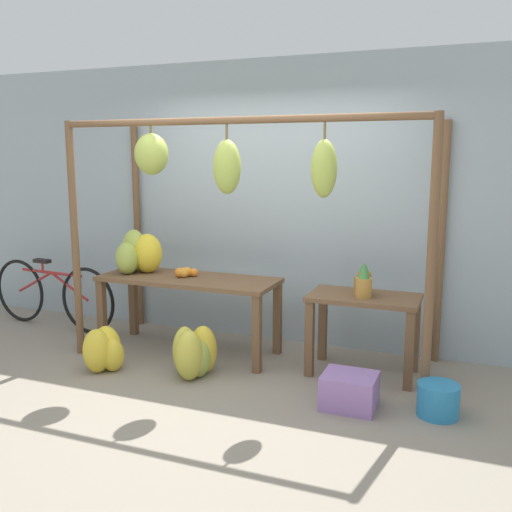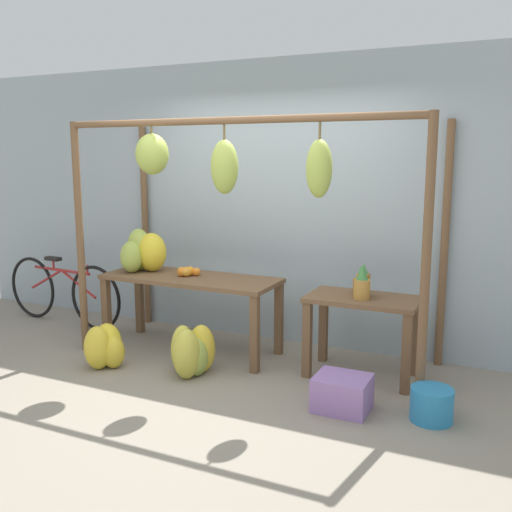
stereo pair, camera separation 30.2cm
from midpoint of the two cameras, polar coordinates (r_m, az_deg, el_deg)
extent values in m
plane|color=gray|center=(4.68, -6.47, -13.64)|extent=(20.00, 20.00, 0.00)
cube|color=#99A8B2|center=(5.71, 0.59, 5.29)|extent=(8.00, 0.08, 2.80)
cylinder|color=brown|center=(5.60, -19.13, 1.43)|extent=(0.07, 0.07, 2.18)
cylinder|color=brown|center=(4.29, 15.20, -0.85)|extent=(0.07, 0.07, 2.18)
cylinder|color=brown|center=(6.41, -13.12, 2.75)|extent=(0.07, 0.07, 2.18)
cylinder|color=brown|center=(5.30, 16.49, 1.12)|extent=(0.07, 0.07, 2.18)
cylinder|color=brown|center=(4.67, -4.50, 13.38)|extent=(3.18, 0.06, 0.06)
cylinder|color=brown|center=(5.03, -12.23, 12.26)|extent=(0.02, 0.02, 0.06)
ellipsoid|color=#9EB247|center=(5.03, -12.14, 9.93)|extent=(0.29, 0.27, 0.35)
cylinder|color=brown|center=(4.68, -4.84, 12.27)|extent=(0.02, 0.02, 0.12)
ellipsoid|color=#9EB247|center=(4.68, -4.79, 8.86)|extent=(0.23, 0.21, 0.44)
cylinder|color=brown|center=(4.38, 4.90, 12.39)|extent=(0.02, 0.02, 0.12)
ellipsoid|color=#9EB247|center=(4.38, 4.84, 8.69)|extent=(0.20, 0.18, 0.44)
cube|color=brown|center=(5.45, -8.37, -2.34)|extent=(1.71, 0.63, 0.04)
cube|color=brown|center=(5.77, -16.60, -5.72)|extent=(0.07, 0.07, 0.69)
cube|color=brown|center=(4.97, -1.67, -7.85)|extent=(0.07, 0.07, 0.69)
cube|color=brown|center=(6.18, -13.55, -4.54)|extent=(0.07, 0.07, 0.69)
cube|color=brown|center=(5.44, 0.57, -6.25)|extent=(0.07, 0.07, 0.69)
cube|color=brown|center=(4.91, 9.05, -4.14)|extent=(0.93, 0.53, 0.04)
cube|color=brown|center=(4.91, 3.61, -8.28)|extent=(0.07, 0.07, 0.66)
cube|color=brown|center=(4.74, 13.31, -9.24)|extent=(0.07, 0.07, 0.66)
cube|color=brown|center=(5.31, 5.06, -6.90)|extent=(0.07, 0.07, 0.66)
cube|color=brown|center=(5.15, 14.02, -7.71)|extent=(0.07, 0.07, 0.66)
ellipsoid|color=yellow|center=(5.71, -12.28, 0.26)|extent=(0.32, 0.29, 0.38)
ellipsoid|color=#9EB247|center=(5.77, -13.54, 0.51)|extent=(0.34, 0.33, 0.42)
ellipsoid|color=#9EB247|center=(5.68, -14.26, -0.23)|extent=(0.33, 0.33, 0.31)
sphere|color=orange|center=(5.47, -7.79, -1.65)|extent=(0.08, 0.08, 0.08)
sphere|color=orange|center=(5.48, -8.45, -1.59)|extent=(0.09, 0.09, 0.09)
sphere|color=orange|center=(5.43, -8.81, -1.71)|extent=(0.09, 0.09, 0.09)
sphere|color=orange|center=(5.50, -8.79, -1.59)|extent=(0.08, 0.08, 0.08)
sphere|color=orange|center=(5.45, -9.23, -1.66)|extent=(0.09, 0.09, 0.09)
cylinder|color=#A3702D|center=(4.92, 9.03, -2.74)|extent=(0.12, 0.12, 0.19)
cone|color=#428442|center=(4.89, 9.08, -1.14)|extent=(0.08, 0.08, 0.09)
cylinder|color=olive|center=(4.93, 8.81, -2.98)|extent=(0.13, 0.13, 0.15)
cone|color=#428442|center=(4.90, 8.85, -1.51)|extent=(0.09, 0.09, 0.11)
cylinder|color=#B27F38|center=(4.81, 8.97, -3.18)|extent=(0.14, 0.14, 0.16)
cone|color=#428442|center=(4.78, 9.01, -1.54)|extent=(0.09, 0.09, 0.12)
ellipsoid|color=gold|center=(5.25, -15.79, -9.50)|extent=(0.26, 0.25, 0.30)
ellipsoid|color=yellow|center=(5.31, -16.32, -8.78)|extent=(0.27, 0.25, 0.39)
ellipsoid|color=gold|center=(5.24, -17.25, -9.07)|extent=(0.31, 0.30, 0.39)
ellipsoid|color=#9EB247|center=(4.97, -7.53, -10.07)|extent=(0.23, 0.25, 0.34)
ellipsoid|color=gold|center=(5.03, -7.04, -9.30)|extent=(0.32, 0.32, 0.43)
ellipsoid|color=gold|center=(5.00, -8.86, -9.41)|extent=(0.28, 0.28, 0.44)
ellipsoid|color=gold|center=(4.90, -8.47, -9.81)|extent=(0.27, 0.29, 0.44)
cube|color=#9970B7|center=(4.43, 7.35, -13.25)|extent=(0.40, 0.34, 0.26)
cylinder|color=teal|center=(4.42, 15.85, -13.70)|extent=(0.30, 0.30, 0.24)
torus|color=black|center=(7.07, -23.67, -3.20)|extent=(0.72, 0.10, 0.71)
torus|color=black|center=(6.35, -17.80, -4.27)|extent=(0.72, 0.10, 0.71)
cylinder|color=maroon|center=(6.65, -21.03, -1.58)|extent=(0.86, 0.11, 0.03)
cylinder|color=maroon|center=(6.86, -22.39, -2.41)|extent=(0.52, 0.07, 0.28)
cylinder|color=maroon|center=(6.49, -19.46, -2.89)|extent=(0.52, 0.07, 0.28)
cylinder|color=maroon|center=(6.73, -21.78, -1.05)|extent=(0.02, 0.02, 0.10)
cube|color=black|center=(6.72, -21.82, -0.47)|extent=(0.21, 0.10, 0.04)
cylinder|color=maroon|center=(6.35, -18.60, -1.49)|extent=(0.02, 0.02, 0.10)
camera|label=1|loc=(0.15, -91.70, -0.30)|focal=40.00mm
camera|label=2|loc=(0.15, 88.30, 0.30)|focal=40.00mm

